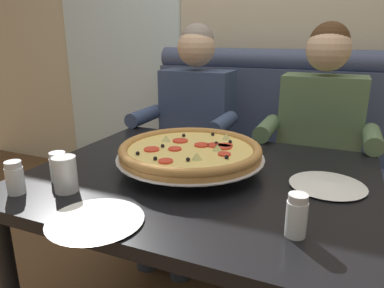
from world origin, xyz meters
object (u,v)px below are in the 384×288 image
Objects in this scene: pizza at (190,151)px; plate_near_right at (95,218)px; shaker_parmesan at (15,180)px; shaker_pepper_flakes at (59,169)px; dining_table at (201,195)px; diner_left at (190,127)px; shaker_oregano at (296,218)px; diner_right at (317,141)px; patio_chair at (161,107)px; booth_bench at (258,171)px; plate_near_left at (328,184)px; drinking_glass at (65,176)px.

pizza reaches higher than plate_near_right.
shaker_pepper_flakes is at bearing 68.95° from shaker_parmesan.
dining_table is 4.62× the size of plate_near_right.
dining_table is at bearing -63.56° from diner_left.
diner_left reaches higher than shaker_oregano.
diner_right is at bearing 60.05° from pizza.
diner_left is 1.21m from shaker_oregano.
shaker_oregano is (0.36, -0.29, 0.13)m from dining_table.
diner_right is 4.97× the size of plate_near_right.
shaker_parmesan is 0.14m from shaker_pepper_flakes.
dining_table is at bearing -116.44° from diner_right.
booth_bench is at bearing -39.61° from patio_chair.
plate_near_right is (0.29, -0.18, -0.03)m from shaker_pepper_flakes.
plate_near_left is (0.88, 0.44, -0.03)m from shaker_parmesan.
shaker_parmesan is (-0.42, -0.39, -0.03)m from pizza.
diner_right is 0.79m from pizza.
pizza is at bearing 163.37° from dining_table.
booth_bench is 1.36m from drinking_glass.
diner_right is at bearing -39.23° from patio_chair.
dining_table is 0.17m from pizza.
shaker_oregano is 0.45× the size of plate_near_left.
shaker_parmesan is 0.99m from plate_near_left.
plate_near_right is at bearing -95.24° from booth_bench.
pizza is 0.47m from plate_near_left.
booth_bench reaches higher than dining_table.
diner_left and diner_right have the same top height.
pizza is 4.65× the size of drinking_glass.
shaker_pepper_flakes is (-0.76, -0.94, 0.07)m from diner_right.
dining_table is 10.79× the size of shaker_oregano.
diner_left reaches higher than dining_table.
shaker_oregano is 0.35m from plate_near_left.
shaker_parmesan is (-0.81, -1.07, 0.07)m from diner_right.
diner_right reaches higher than shaker_pepper_flakes.
booth_bench is 1.35m from shaker_oregano.
plate_near_left is 0.95× the size of plate_near_right.
diner_left is 1.00m from drinking_glass.
diner_right reaches higher than booth_bench.
shaker_pepper_flakes is 0.12× the size of patio_chair.
shaker_parmesan reaches higher than plate_near_left.
diner_left is 1.08m from shaker_parmesan.
shaker_pepper_flakes is 0.39× the size of plate_near_right.
diner_right is 1.48× the size of patio_chair.
booth_bench is 6.29× the size of plate_near_left.
shaker_oregano is 0.43× the size of plate_near_right.
drinking_glass reaches higher than plate_near_right.
shaker_parmesan is at bearing -96.42° from diner_left.
plate_near_right is (0.34, -0.05, -0.03)m from shaker_parmesan.
plate_near_left is at bearing -49.31° from patio_chair.
booth_bench is 13.40× the size of drinking_glass.
diner_right reaches higher than plate_near_left.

